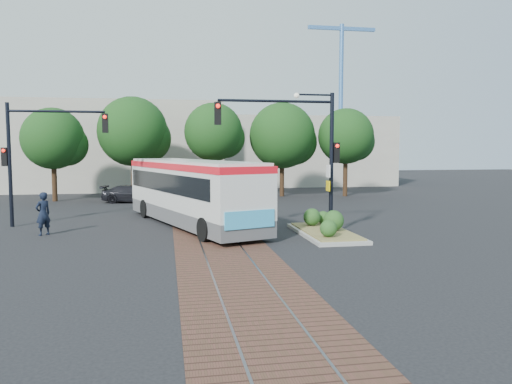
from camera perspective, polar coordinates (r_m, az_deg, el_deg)
The scene contains 11 objects.
ground at distance 22.23m, azimuth -4.77°, elevation -4.87°, with size 120.00×120.00×0.00m, color black.
trackbed at distance 26.17m, azimuth -5.61°, elevation -3.37°, with size 3.60×40.00×0.02m.
tree_row at distance 38.38m, azimuth -5.37°, elevation 6.54°, with size 26.40×5.60×7.67m.
warehouses at distance 50.58m, azimuth -8.52°, elevation 4.96°, with size 40.00×13.00×8.00m.
crane at distance 59.72m, azimuth 9.68°, elevation 11.74°, with size 8.00×0.50×18.00m.
city_bus at distance 24.79m, azimuth -7.45°, elevation 0.31°, with size 6.37×12.18×3.22m.
traffic_island at distance 22.28m, azimuth 7.91°, elevation -4.02°, with size 2.20×5.20×1.13m.
signal_pole_main at distance 21.82m, azimuth 5.56°, elevation 5.91°, with size 5.49×0.46×6.00m.
signal_pole_left at distance 26.56m, azimuth -24.05°, elevation 4.70°, with size 4.99×0.34×6.00m.
officer at distance 23.77m, azimuth -23.16°, elevation -2.29°, with size 0.69×0.46×1.90m, color black.
parked_car at distance 36.20m, azimuth -13.95°, elevation -0.21°, with size 1.71×4.21×1.22m, color black.
Camera 1 is at (-2.06, -21.81, 3.80)m, focal length 35.00 mm.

